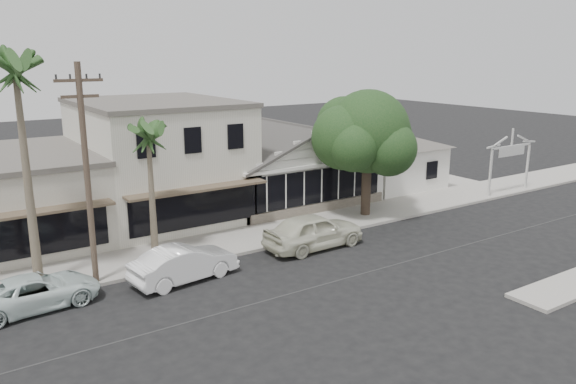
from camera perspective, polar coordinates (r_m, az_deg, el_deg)
ground at (r=24.21m, az=5.89°, el=-8.73°), size 140.00×140.00×0.00m
sidewalk_north at (r=26.39m, az=-17.66°, el=-7.22°), size 90.00×3.50×0.15m
corner_shop at (r=36.01m, az=-0.45°, el=3.23°), size 10.40×8.60×5.10m
side_cottage at (r=40.50m, az=10.08°, el=2.60°), size 6.00×6.00×3.00m
arch_sign at (r=40.17m, az=21.75°, el=4.14°), size 4.12×0.12×3.95m
row_building_near at (r=33.24m, az=-13.09°, el=3.08°), size 8.00×10.00×6.50m
utility_pole at (r=23.42m, az=-19.78°, el=2.00°), size 1.80×0.24×9.00m
car_0 at (r=27.45m, az=2.63°, el=-3.96°), size 5.18×2.17×1.75m
car_1 at (r=24.03m, az=-10.51°, el=-7.15°), size 4.75×2.20×1.51m
car_2 at (r=23.26m, az=-24.24°, el=-9.21°), size 4.80×2.53×1.29m
shade_tree at (r=32.29m, az=7.79°, el=5.88°), size 6.64×6.01×7.37m
palm_east at (r=25.54m, az=-14.02°, el=5.67°), size 3.08×3.08×6.84m
palm_mid at (r=23.70m, az=-25.97°, el=10.80°), size 3.56×3.56×9.93m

